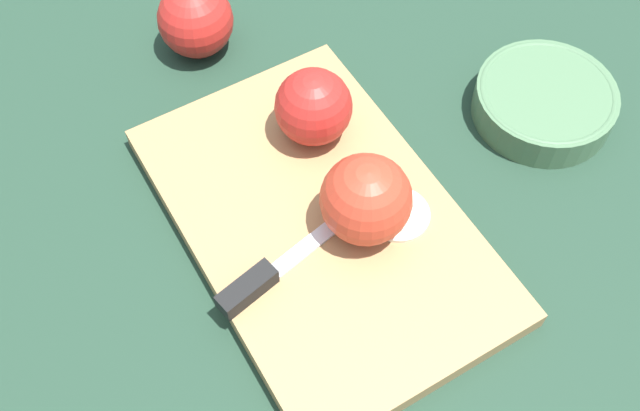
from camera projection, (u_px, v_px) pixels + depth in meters
name	position (u px, v px, depth m)	size (l,w,h in m)	color
ground_plane	(320.00, 229.00, 0.76)	(4.00, 4.00, 0.00)	#1E3828
cutting_board	(320.00, 223.00, 0.74)	(0.43, 0.32, 0.02)	#A37A4C
apple_half_left	(313.00, 107.00, 0.76)	(0.08, 0.08, 0.08)	red
apple_half_right	(366.00, 199.00, 0.69)	(0.09, 0.09, 0.09)	red
knife	(257.00, 282.00, 0.69)	(0.07, 0.15, 0.02)	silver
apple_slice	(398.00, 214.00, 0.73)	(0.06, 0.06, 0.00)	#EFE5C6
apple_whole	(195.00, 20.00, 0.85)	(0.09, 0.09, 0.10)	red
bowl	(545.00, 101.00, 0.82)	(0.15, 0.15, 0.04)	#4C704C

